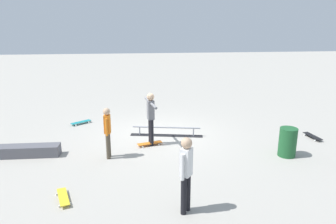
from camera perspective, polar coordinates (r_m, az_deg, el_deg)
ground_plane at (r=11.15m, az=-1.79°, el=-4.19°), size 60.00×60.00×0.00m
grind_rail at (r=11.07m, az=-0.29°, el=-3.58°), size 2.52×0.70×0.32m
skate_ledge at (r=10.38m, az=-25.25°, el=-6.39°), size 2.36×0.48×0.33m
skater_main at (r=10.00m, az=-3.12°, el=-0.60°), size 0.32×1.37×1.71m
skateboard_main at (r=10.25m, az=-3.29°, el=-5.64°), size 0.82×0.41×0.09m
bystander_orange_shirt at (r=9.23m, az=-10.81°, el=-3.22°), size 0.21×0.34×1.51m
bystander_white_shirt at (r=6.51m, az=3.27°, el=-10.55°), size 0.29×0.34×1.66m
loose_skateboard_teal at (r=12.79m, az=-15.38°, el=-1.76°), size 0.76×0.64×0.09m
loose_skateboard_black at (r=11.92m, az=24.56°, el=-3.97°), size 0.34×0.82×0.09m
loose_skateboard_yellow at (r=7.68m, az=-18.33°, el=-14.28°), size 0.43×0.82×0.09m
trash_bin at (r=9.99m, az=20.70°, el=-5.08°), size 0.51×0.51×0.86m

